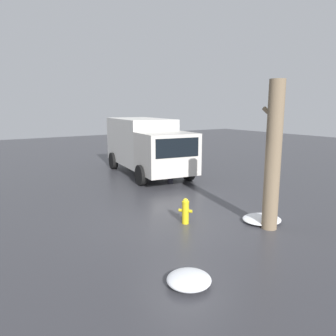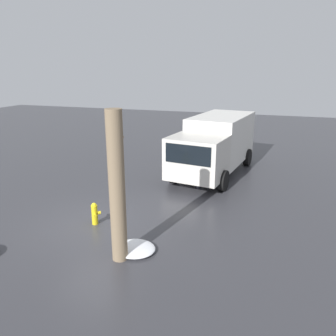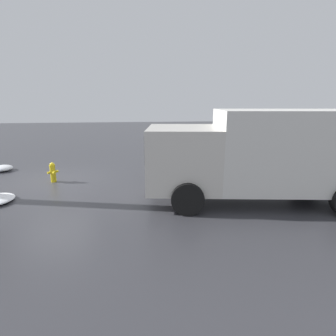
# 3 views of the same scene
# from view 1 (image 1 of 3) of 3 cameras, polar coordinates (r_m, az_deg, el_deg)

# --- Properties ---
(ground_plane) EXTENTS (60.00, 60.00, 0.00)m
(ground_plane) POSITION_cam_1_polar(r_m,az_deg,el_deg) (9.77, 3.04, -9.62)
(ground_plane) COLOR #38383D
(fire_hydrant) EXTENTS (0.38, 0.35, 0.76)m
(fire_hydrant) POSITION_cam_1_polar(r_m,az_deg,el_deg) (9.65, 3.07, -7.42)
(fire_hydrant) COLOR yellow
(fire_hydrant) RESTS_ON ground_plane
(tree_trunk) EXTENTS (0.65, 0.43, 4.09)m
(tree_trunk) POSITION_cam_1_polar(r_m,az_deg,el_deg) (9.32, 17.83, 1.96)
(tree_trunk) COLOR #7F6B51
(tree_trunk) RESTS_ON ground_plane
(delivery_truck) EXTENTS (6.80, 3.33, 2.77)m
(delivery_truck) POSITION_cam_1_polar(r_m,az_deg,el_deg) (16.59, -3.78, 4.16)
(delivery_truck) COLOR beige
(delivery_truck) RESTS_ON ground_plane
(pedestrian) EXTENTS (0.37, 0.37, 1.70)m
(pedestrian) POSITION_cam_1_polar(r_m,az_deg,el_deg) (14.46, 0.40, 0.89)
(pedestrian) COLOR #23232D
(pedestrian) RESTS_ON ground_plane
(snow_pile_by_hydrant) EXTENTS (0.86, 0.87, 0.25)m
(snow_pile_by_hydrant) POSITION_cam_1_polar(r_m,az_deg,el_deg) (6.63, 3.67, -18.83)
(snow_pile_by_hydrant) COLOR white
(snow_pile_by_hydrant) RESTS_ON ground_plane
(snow_pile_curbside) EXTENTS (1.08, 1.18, 0.17)m
(snow_pile_curbside) POSITION_cam_1_polar(r_m,az_deg,el_deg) (10.25, 16.02, -8.55)
(snow_pile_curbside) COLOR white
(snow_pile_curbside) RESTS_ON ground_plane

